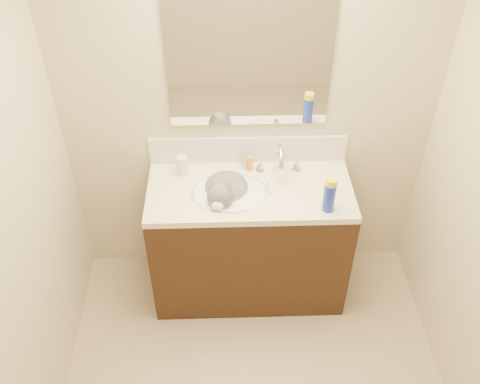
{
  "coord_description": "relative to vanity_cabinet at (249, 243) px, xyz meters",
  "views": [
    {
      "loc": [
        -0.14,
        -1.4,
        2.87
      ],
      "look_at": [
        -0.06,
        0.92,
        0.88
      ],
      "focal_mm": 40.0,
      "sensor_mm": 36.0,
      "label": 1
    }
  ],
  "objects": [
    {
      "name": "mirror",
      "position": [
        0.0,
        0.26,
        1.13
      ],
      "size": [
        0.9,
        0.02,
        0.8
      ],
      "primitive_type": "cube",
      "color": "white",
      "rests_on": "room_shell"
    },
    {
      "name": "pill_label",
      "position": [
        -0.4,
        0.16,
        0.5
      ],
      "size": [
        0.08,
        0.08,
        0.04
      ],
      "primitive_type": "cylinder",
      "rotation": [
        0.0,
        0.0,
        -0.32
      ],
      "color": "orange",
      "rests_on": "pill_bottle"
    },
    {
      "name": "vanity_cabinet",
      "position": [
        0.0,
        0.0,
        0.0
      ],
      "size": [
        1.2,
        0.55,
        0.82
      ],
      "primitive_type": "cube",
      "color": "black",
      "rests_on": "ground"
    },
    {
      "name": "faucet",
      "position": [
        0.18,
        0.14,
        0.54
      ],
      "size": [
        0.28,
        0.2,
        0.21
      ],
      "color": "silver",
      "rests_on": "counter_slab"
    },
    {
      "name": "amber_bottle",
      "position": [
        0.01,
        0.18,
        0.5
      ],
      "size": [
        0.04,
        0.04,
        0.1
      ],
      "primitive_type": "cylinder",
      "rotation": [
        0.0,
        0.0,
        -0.16
      ],
      "color": "orange",
      "rests_on": "counter_slab"
    },
    {
      "name": "backsplash",
      "position": [
        0.0,
        0.26,
        0.54
      ],
      "size": [
        1.2,
        0.02,
        0.18
      ],
      "primitive_type": "cube",
      "color": "silver",
      "rests_on": "counter_slab"
    },
    {
      "name": "basin",
      "position": [
        -0.12,
        -0.03,
        0.38
      ],
      "size": [
        0.45,
        0.36,
        0.14
      ],
      "primitive_type": "ellipsoid",
      "color": "white",
      "rests_on": "vanity_cabinet"
    },
    {
      "name": "pill_bottle",
      "position": [
        -0.4,
        0.16,
        0.51
      ],
      "size": [
        0.08,
        0.08,
        0.12
      ],
      "primitive_type": "cylinder",
      "rotation": [
        0.0,
        0.0,
        -0.32
      ],
      "color": "silver",
      "rests_on": "counter_slab"
    },
    {
      "name": "silver_jar",
      "position": [
        -0.02,
        0.21,
        0.48
      ],
      "size": [
        0.06,
        0.06,
        0.06
      ],
      "primitive_type": "cylinder",
      "rotation": [
        0.0,
        0.0,
        0.12
      ],
      "color": "#B7B7BC",
      "rests_on": "counter_slab"
    },
    {
      "name": "toothbrush",
      "position": [
        0.11,
        0.03,
        0.46
      ],
      "size": [
        0.03,
        0.14,
        0.01
      ],
      "primitive_type": "cube",
      "rotation": [
        0.0,
        0.0,
        0.13
      ],
      "color": "silver",
      "rests_on": "counter_slab"
    },
    {
      "name": "spray_cap",
      "position": [
        0.42,
        -0.19,
        0.65
      ],
      "size": [
        0.08,
        0.08,
        0.04
      ],
      "primitive_type": "cylinder",
      "rotation": [
        0.0,
        0.0,
        -0.43
      ],
      "color": "yellow",
      "rests_on": "spray_can"
    },
    {
      "name": "counter_slab",
      "position": [
        0.0,
        0.0,
        0.43
      ],
      "size": [
        1.2,
        0.55,
        0.04
      ],
      "primitive_type": "cube",
      "color": "beige",
      "rests_on": "vanity_cabinet"
    },
    {
      "name": "toothbrush_head",
      "position": [
        0.11,
        0.03,
        0.46
      ],
      "size": [
        0.02,
        0.03,
        0.01
      ],
      "primitive_type": "cube",
      "rotation": [
        0.0,
        0.0,
        0.13
      ],
      "color": "#66AFD9",
      "rests_on": "counter_slab"
    },
    {
      "name": "spray_can",
      "position": [
        0.42,
        -0.19,
        0.54
      ],
      "size": [
        0.09,
        0.09,
        0.18
      ],
      "primitive_type": "cylinder",
      "rotation": [
        0.0,
        0.0,
        -0.43
      ],
      "color": "#1832A9",
      "rests_on": "counter_slab"
    },
    {
      "name": "room_shell",
      "position": [
        0.0,
        -0.97,
        1.08
      ],
      "size": [
        2.24,
        2.54,
        2.52
      ],
      "color": "#C3B191",
      "rests_on": "ground"
    },
    {
      "name": "cat",
      "position": [
        -0.14,
        -0.0,
        0.42
      ],
      "size": [
        0.36,
        0.43,
        0.32
      ],
      "rotation": [
        0.0,
        0.0,
        -0.24
      ],
      "color": "#575557",
      "rests_on": "basin"
    }
  ]
}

